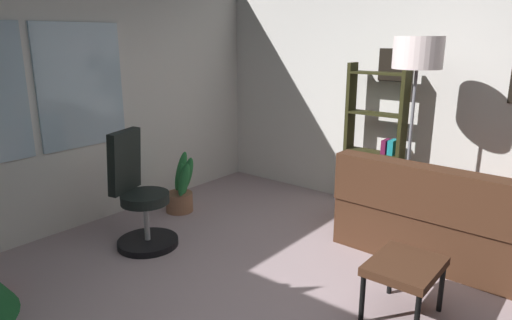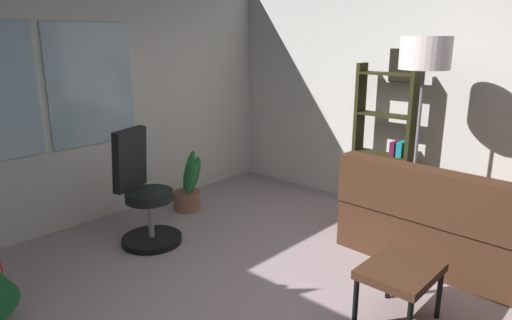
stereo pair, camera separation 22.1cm
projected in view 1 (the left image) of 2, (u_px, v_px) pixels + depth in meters
wall_back_with_windows at (66, 99)px, 4.39m from camera, size 4.90×0.12×2.59m
wall_right_with_frames at (460, 99)px, 4.50m from camera, size 0.12×5.80×2.59m
couch at (476, 222)px, 3.99m from camera, size 1.75×1.98×0.88m
footstool at (405, 269)px, 3.06m from camera, size 0.54×0.43×0.42m
office_chair at (140, 202)px, 4.15m from camera, size 0.56×0.58×1.08m
bookshelf at (374, 149)px, 4.90m from camera, size 0.18×0.64×1.62m
floor_lamp at (417, 64)px, 3.99m from camera, size 0.43×0.43×1.89m
potted_plant at (181, 189)px, 5.01m from camera, size 0.37×0.37×0.67m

